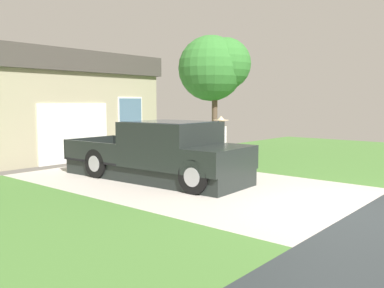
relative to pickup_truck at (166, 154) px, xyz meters
name	(u,v)px	position (x,y,z in m)	size (l,w,h in m)	color
pickup_truck	(166,154)	(0.00, 0.00, 0.00)	(2.28, 5.45, 1.58)	black
person_with_hat	(221,143)	(1.51, -0.68, 0.23)	(0.52, 0.44, 1.69)	#333842
handbag	(231,172)	(1.57, -0.98, -0.57)	(0.39, 0.16, 0.45)	#232328
house_with_garage	(17,105)	(0.06, 8.11, 1.25)	(8.95, 6.97, 3.88)	tan
front_yard_tree	(216,67)	(4.81, 2.03, 2.68)	(2.54, 2.64, 4.58)	brown
wheeled_trash_bin	(181,141)	(3.83, 2.93, -0.11)	(0.60, 0.72, 1.12)	#286B38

